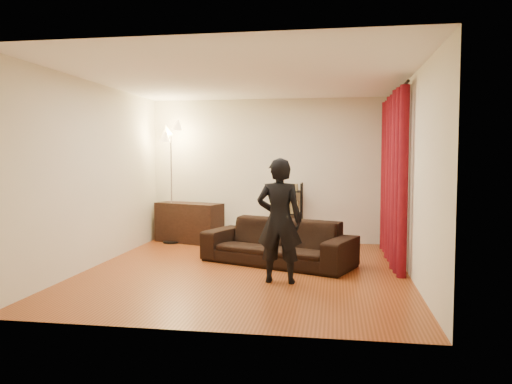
% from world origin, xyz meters
% --- Properties ---
extents(floor, '(5.00, 5.00, 0.00)m').
position_xyz_m(floor, '(0.00, 0.00, 0.00)').
color(floor, brown).
rests_on(floor, ground).
extents(ceiling, '(5.00, 5.00, 0.00)m').
position_xyz_m(ceiling, '(0.00, 0.00, 2.70)').
color(ceiling, white).
rests_on(ceiling, ground).
extents(wall_back, '(5.00, 0.00, 5.00)m').
position_xyz_m(wall_back, '(0.00, 2.50, 1.35)').
color(wall_back, beige).
rests_on(wall_back, ground).
extents(wall_front, '(5.00, 0.00, 5.00)m').
position_xyz_m(wall_front, '(0.00, -2.50, 1.35)').
color(wall_front, beige).
rests_on(wall_front, ground).
extents(wall_left, '(0.00, 5.00, 5.00)m').
position_xyz_m(wall_left, '(-2.25, 0.00, 1.35)').
color(wall_left, beige).
rests_on(wall_left, ground).
extents(wall_right, '(0.00, 5.00, 5.00)m').
position_xyz_m(wall_right, '(2.25, 0.00, 1.35)').
color(wall_right, beige).
rests_on(wall_right, ground).
extents(curtain_rod, '(0.04, 2.65, 0.04)m').
position_xyz_m(curtain_rod, '(2.15, 1.12, 2.58)').
color(curtain_rod, black).
rests_on(curtain_rod, wall_right).
extents(curtain, '(0.22, 2.65, 2.55)m').
position_xyz_m(curtain, '(2.13, 1.12, 1.28)').
color(curtain, maroon).
rests_on(curtain, ground).
extents(sofa, '(2.44, 1.66, 0.66)m').
position_xyz_m(sofa, '(0.40, 0.52, 0.33)').
color(sofa, black).
rests_on(sofa, ground).
extents(person, '(0.59, 0.40, 1.60)m').
position_xyz_m(person, '(0.54, -0.58, 0.80)').
color(person, black).
rests_on(person, ground).
extents(media_cabinet, '(1.36, 0.87, 0.75)m').
position_xyz_m(media_cabinet, '(-1.48, 2.17, 0.37)').
color(media_cabinet, black).
rests_on(media_cabinet, ground).
extents(storage_boxes, '(0.32, 0.26, 0.26)m').
position_xyz_m(storage_boxes, '(-0.51, 2.28, 0.13)').
color(storage_boxes, beige).
rests_on(storage_boxes, ground).
extents(wire_shelf, '(0.60, 0.50, 1.14)m').
position_xyz_m(wire_shelf, '(0.37, 2.28, 0.57)').
color(wire_shelf, black).
rests_on(wire_shelf, ground).
extents(floor_lamp, '(0.52, 0.52, 2.22)m').
position_xyz_m(floor_lamp, '(-1.79, 2.06, 1.11)').
color(floor_lamp, silver).
rests_on(floor_lamp, ground).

